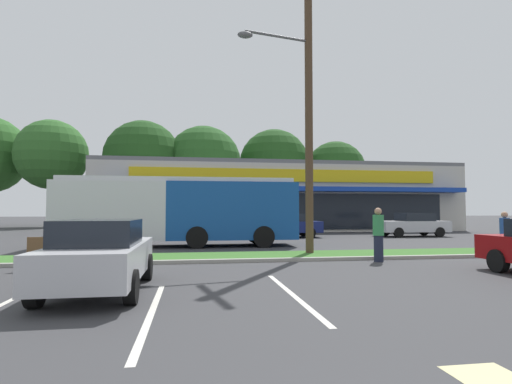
{
  "coord_description": "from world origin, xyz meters",
  "views": [
    {
      "loc": [
        -2.09,
        -0.52,
        1.72
      ],
      "look_at": [
        0.87,
        18.1,
        2.58
      ],
      "focal_mm": 28.3,
      "sensor_mm": 36.0,
      "label": 1
    }
  ],
  "objects_px": {
    "pedestrian_near_bench": "(505,235)",
    "pedestrian_by_pole": "(378,234)",
    "car_3": "(412,224)",
    "car_2": "(154,226)",
    "utility_pole": "(306,96)",
    "city_bus": "(179,209)",
    "car_5": "(100,255)",
    "car_1": "(287,225)",
    "bus_stop_bench": "(58,252)"
  },
  "relations": [
    {
      "from": "city_bus",
      "to": "car_2",
      "type": "height_order",
      "value": "city_bus"
    },
    {
      "from": "pedestrian_near_bench",
      "to": "pedestrian_by_pole",
      "type": "distance_m",
      "value": 4.85
    },
    {
      "from": "city_bus",
      "to": "bus_stop_bench",
      "type": "height_order",
      "value": "city_bus"
    },
    {
      "from": "car_5",
      "to": "pedestrian_by_pole",
      "type": "relative_size",
      "value": 2.36
    },
    {
      "from": "utility_pole",
      "to": "city_bus",
      "type": "height_order",
      "value": "utility_pole"
    },
    {
      "from": "car_2",
      "to": "car_5",
      "type": "bearing_deg",
      "value": -88.58
    },
    {
      "from": "car_2",
      "to": "pedestrian_near_bench",
      "type": "relative_size",
      "value": 2.64
    },
    {
      "from": "bus_stop_bench",
      "to": "pedestrian_near_bench",
      "type": "relative_size",
      "value": 0.96
    },
    {
      "from": "pedestrian_near_bench",
      "to": "pedestrian_by_pole",
      "type": "bearing_deg",
      "value": -148.04
    },
    {
      "from": "pedestrian_by_pole",
      "to": "car_5",
      "type": "bearing_deg",
      "value": -34.65
    },
    {
      "from": "utility_pole",
      "to": "car_3",
      "type": "distance_m",
      "value": 15.14
    },
    {
      "from": "car_2",
      "to": "car_3",
      "type": "xyz_separation_m",
      "value": [
        16.7,
        -0.66,
        0.05
      ]
    },
    {
      "from": "car_1",
      "to": "pedestrian_by_pole",
      "type": "distance_m",
      "value": 12.46
    },
    {
      "from": "car_1",
      "to": "pedestrian_near_bench",
      "type": "height_order",
      "value": "pedestrian_near_bench"
    },
    {
      "from": "car_3",
      "to": "pedestrian_by_pole",
      "type": "distance_m",
      "value": 14.49
    },
    {
      "from": "utility_pole",
      "to": "car_2",
      "type": "xyz_separation_m",
      "value": [
        -6.6,
        10.61,
        -5.36
      ]
    },
    {
      "from": "city_bus",
      "to": "car_5",
      "type": "relative_size",
      "value": 2.63
    },
    {
      "from": "bus_stop_bench",
      "to": "car_5",
      "type": "relative_size",
      "value": 0.38
    },
    {
      "from": "pedestrian_by_pole",
      "to": "car_2",
      "type": "bearing_deg",
      "value": -115.89
    },
    {
      "from": "city_bus",
      "to": "pedestrian_near_bench",
      "type": "height_order",
      "value": "city_bus"
    },
    {
      "from": "car_1",
      "to": "pedestrian_near_bench",
      "type": "bearing_deg",
      "value": 112.2
    },
    {
      "from": "car_1",
      "to": "bus_stop_bench",
      "type": "bearing_deg",
      "value": 51.97
    },
    {
      "from": "car_1",
      "to": "car_5",
      "type": "distance_m",
      "value": 18.1
    },
    {
      "from": "city_bus",
      "to": "car_5",
      "type": "xyz_separation_m",
      "value": [
        -1.3,
        -10.67,
        -0.99
      ]
    },
    {
      "from": "car_1",
      "to": "car_2",
      "type": "relative_size",
      "value": 0.99
    },
    {
      "from": "utility_pole",
      "to": "bus_stop_bench",
      "type": "relative_size",
      "value": 7.17
    },
    {
      "from": "bus_stop_bench",
      "to": "city_bus",
      "type": "bearing_deg",
      "value": -115.02
    },
    {
      "from": "car_1",
      "to": "car_3",
      "type": "bearing_deg",
      "value": 176.55
    },
    {
      "from": "bus_stop_bench",
      "to": "pedestrian_by_pole",
      "type": "bearing_deg",
      "value": -179.12
    },
    {
      "from": "utility_pole",
      "to": "car_3",
      "type": "relative_size",
      "value": 2.51
    },
    {
      "from": "bus_stop_bench",
      "to": "car_2",
      "type": "distance_m",
      "value": 12.87
    },
    {
      "from": "car_3",
      "to": "car_2",
      "type": "bearing_deg",
      "value": -2.27
    },
    {
      "from": "car_1",
      "to": "utility_pole",
      "type": "bearing_deg",
      "value": 80.7
    },
    {
      "from": "city_bus",
      "to": "pedestrian_near_bench",
      "type": "relative_size",
      "value": 6.67
    },
    {
      "from": "car_5",
      "to": "pedestrian_near_bench",
      "type": "relative_size",
      "value": 2.54
    },
    {
      "from": "utility_pole",
      "to": "pedestrian_near_bench",
      "type": "distance_m",
      "value": 8.78
    },
    {
      "from": "bus_stop_bench",
      "to": "car_5",
      "type": "bearing_deg",
      "value": 118.18
    },
    {
      "from": "car_3",
      "to": "pedestrian_near_bench",
      "type": "relative_size",
      "value": 2.73
    },
    {
      "from": "utility_pole",
      "to": "pedestrian_near_bench",
      "type": "xyz_separation_m",
      "value": [
        6.76,
        -1.93,
        -5.25
      ]
    },
    {
      "from": "pedestrian_near_bench",
      "to": "car_2",
      "type": "bearing_deg",
      "value": 167.86
    },
    {
      "from": "pedestrian_near_bench",
      "to": "car_1",
      "type": "bearing_deg",
      "value": 143.24
    },
    {
      "from": "car_2",
      "to": "utility_pole",
      "type": "bearing_deg",
      "value": -58.12
    },
    {
      "from": "city_bus",
      "to": "car_3",
      "type": "bearing_deg",
      "value": -160.77
    },
    {
      "from": "car_5",
      "to": "city_bus",
      "type": "bearing_deg",
      "value": -6.97
    },
    {
      "from": "city_bus",
      "to": "car_2",
      "type": "distance_m",
      "value": 6.1
    },
    {
      "from": "bus_stop_bench",
      "to": "car_5",
      "type": "xyz_separation_m",
      "value": [
        1.96,
        -3.67,
        0.27
      ]
    },
    {
      "from": "pedestrian_by_pole",
      "to": "car_3",
      "type": "bearing_deg",
      "value": 175.68
    },
    {
      "from": "car_3",
      "to": "car_5",
      "type": "distance_m",
      "value": 22.68
    },
    {
      "from": "bus_stop_bench",
      "to": "car_3",
      "type": "distance_m",
      "value": 21.91
    },
    {
      "from": "car_1",
      "to": "pedestrian_by_pole",
      "type": "relative_size",
      "value": 2.43
    }
  ]
}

